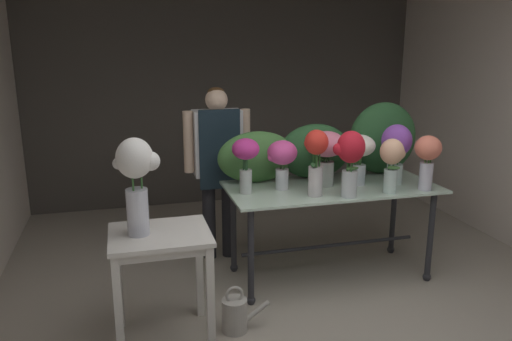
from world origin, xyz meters
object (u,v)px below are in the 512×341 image
vase_violet_ranunculus (396,147)px  vase_scarlet_peonies (316,157)px  vase_rosy_hydrangea (326,150)px  watering_can (235,314)px  vase_ivory_anemones (359,152)px  vase_crimson_dahlias (350,157)px  vase_white_roses_tall (137,178)px  vase_fuchsia_carnations (282,158)px  side_table_white (160,249)px  vase_coral_lilies (428,157)px  florist (218,156)px  vase_magenta_roses (246,157)px  display_table_glass (331,202)px  vase_peach_freesia (392,160)px

vase_violet_ranunculus → vase_scarlet_peonies: vase_scarlet_peonies is taller
vase_rosy_hydrangea → watering_can: size_ratio=1.30×
vase_ivory_anemones → vase_scarlet_peonies: vase_scarlet_peonies is taller
vase_crimson_dahlias → watering_can: 1.44m
vase_violet_ranunculus → vase_white_roses_tall: vase_white_roses_tall is taller
vase_ivory_anemones → vase_fuchsia_carnations: size_ratio=1.05×
side_table_white → watering_can: (0.49, -0.04, -0.53)m
vase_scarlet_peonies → vase_coral_lilies: vase_scarlet_peonies is taller
vase_fuchsia_carnations → florist: bearing=123.4°
vase_magenta_roses → watering_can: bearing=-110.6°
display_table_glass → side_table_white: (-1.47, -0.60, -0.02)m
vase_ivory_anemones → vase_magenta_roses: vase_magenta_roses is taller
vase_fuchsia_carnations → vase_scarlet_peonies: 0.31m
florist → watering_can: 1.54m
vase_crimson_dahlias → display_table_glass: bearing=90.5°
vase_ivory_anemones → vase_white_roses_tall: vase_white_roses_tall is taller
florist → vase_magenta_roses: size_ratio=3.61×
vase_fuchsia_carnations → vase_magenta_roses: (-0.31, -0.03, 0.03)m
side_table_white → vase_white_roses_tall: (-0.13, -0.00, 0.50)m
display_table_glass → vase_scarlet_peonies: (-0.24, -0.22, 0.45)m
display_table_glass → vase_white_roses_tall: vase_white_roses_tall is taller
vase_peach_freesia → side_table_white: bearing=-170.8°
display_table_glass → watering_can: bearing=-147.0°
florist → vase_magenta_roses: (0.10, -0.65, 0.13)m
vase_fuchsia_carnations → vase_white_roses_tall: vase_white_roses_tall is taller
vase_peach_freesia → vase_magenta_roses: 1.15m
vase_scarlet_peonies → vase_violet_ranunculus: bearing=10.6°
florist → vase_ivory_anemones: (1.07, -0.65, 0.11)m
florist → vase_magenta_roses: 0.67m
vase_fuchsia_carnations → vase_ivory_anemones: bearing=-3.0°
vase_white_roses_tall → vase_scarlet_peonies: bearing=15.6°
side_table_white → watering_can: size_ratio=2.20×
vase_violet_ranunculus → vase_peach_freesia: size_ratio=1.16×
side_table_white → vase_magenta_roses: (0.73, 0.59, 0.45)m
vase_crimson_dahlias → watering_can: bearing=-161.9°
vase_peach_freesia → vase_white_roses_tall: size_ratio=0.69×
florist → vase_white_roses_tall: (-0.75, -1.24, 0.17)m
vase_fuchsia_carnations → vase_crimson_dahlias: (0.44, -0.34, 0.06)m
display_table_glass → watering_can: size_ratio=4.99×
vase_scarlet_peonies → vase_magenta_roses: (-0.50, 0.21, -0.01)m
vase_scarlet_peonies → florist: bearing=125.1°
vase_crimson_dahlias → vase_coral_lilies: bearing=1.4°
vase_magenta_roses → watering_can: 1.19m
vase_violet_ranunculus → vase_scarlet_peonies: bearing=-169.4°
side_table_white → vase_rosy_hydrangea: 1.62m
vase_ivory_anemones → vase_scarlet_peonies: bearing=-156.2°
vase_fuchsia_carnations → vase_coral_lilies: size_ratio=0.90×
vase_coral_lilies → side_table_white: bearing=-172.1°
vase_peach_freesia → florist: bearing=142.3°
display_table_glass → vase_scarlet_peonies: 0.55m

